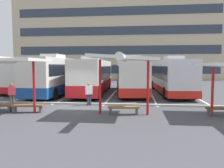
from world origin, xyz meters
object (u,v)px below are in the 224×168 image
at_px(waiting_passenger_1, 12,93).
at_px(waiting_shelter_1, 8,61).
at_px(bench_1, 0,106).
at_px(waiting_passenger_0, 89,93).
at_px(waiting_shelter_2, 124,59).
at_px(coach_bus_3, 130,76).
at_px(bench_2, 28,107).
at_px(coach_bus_2, 94,77).
at_px(coach_bus_4, 170,76).
at_px(bench_4, 222,110).
at_px(coach_bus_0, 33,75).
at_px(bench_3, 124,108).
at_px(coach_bus_1, 60,76).

bearing_deg(waiting_passenger_1, waiting_shelter_1, -62.90).
height_order(bench_1, waiting_passenger_0, waiting_passenger_0).
bearing_deg(waiting_shelter_1, waiting_shelter_2, 2.37).
relative_size(coach_bus_3, bench_2, 5.82).
bearing_deg(bench_2, coach_bus_2, 78.30).
height_order(coach_bus_3, coach_bus_4, coach_bus_3).
bearing_deg(coach_bus_2, bench_4, -46.21).
height_order(waiting_shelter_1, waiting_passenger_0, waiting_shelter_1).
bearing_deg(coach_bus_3, coach_bus_4, 4.85).
xyz_separation_m(coach_bus_0, waiting_shelter_1, (4.13, -11.49, 1.33)).
distance_m(coach_bus_2, coach_bus_4, 7.50).
bearing_deg(bench_3, coach_bus_0, 133.93).
distance_m(coach_bus_2, waiting_passenger_1, 9.00).
xyz_separation_m(coach_bus_3, bench_3, (-0.06, -9.63, -1.34)).
distance_m(bench_3, waiting_passenger_0, 3.64).
xyz_separation_m(waiting_shelter_2, waiting_passenger_0, (-2.53, 2.77, -2.17)).
bearing_deg(waiting_passenger_1, bench_4, -5.49).
bearing_deg(bench_1, bench_4, 1.52).
height_order(coach_bus_0, waiting_shelter_1, coach_bus_0).
xyz_separation_m(coach_bus_0, bench_2, (5.03, -11.11, -1.29)).
height_order(coach_bus_4, waiting_passenger_1, coach_bus_4).
bearing_deg(waiting_passenger_0, coach_bus_0, 133.70).
distance_m(coach_bus_4, waiting_shelter_2, 10.99).
distance_m(bench_2, waiting_passenger_0, 4.08).
xyz_separation_m(coach_bus_3, waiting_passenger_1, (-7.58, -8.08, -0.80)).
xyz_separation_m(coach_bus_1, bench_1, (-0.61, -8.66, -1.38)).
height_order(coach_bus_0, bench_4, coach_bus_0).
xyz_separation_m(coach_bus_3, waiting_shelter_2, (-0.06, -9.85, 1.37)).
bearing_deg(waiting_passenger_1, waiting_passenger_0, 11.32).
distance_m(bench_4, waiting_passenger_0, 8.19).
distance_m(coach_bus_2, bench_3, 10.33).
bearing_deg(waiting_shelter_2, coach_bus_3, 89.65).
bearing_deg(bench_3, coach_bus_1, 128.07).
bearing_deg(coach_bus_4, bench_3, -111.48).
xyz_separation_m(coach_bus_0, waiting_passenger_0, (8.08, -8.45, -0.75)).
bearing_deg(coach_bus_2, coach_bus_1, -163.34).
distance_m(coach_bus_1, coach_bus_2, 3.35).
height_order(waiting_shelter_1, waiting_passenger_1, waiting_shelter_1).
bearing_deg(coach_bus_0, waiting_passenger_0, -46.30).
height_order(coach_bus_0, bench_2, coach_bus_0).
bearing_deg(bench_1, bench_3, 0.13).
xyz_separation_m(waiting_shelter_1, bench_4, (11.81, 0.80, -2.63)).
xyz_separation_m(coach_bus_0, coach_bus_4, (14.53, -1.05, 0.04)).
relative_size(coach_bus_4, waiting_shelter_2, 2.39).
height_order(coach_bus_3, bench_2, coach_bus_3).
height_order(coach_bus_2, coach_bus_4, coach_bus_4).
relative_size(coach_bus_3, bench_4, 6.40).
relative_size(waiting_shelter_2, bench_4, 2.81).
height_order(coach_bus_2, bench_1, coach_bus_2).
bearing_deg(coach_bus_4, coach_bus_1, -172.99).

